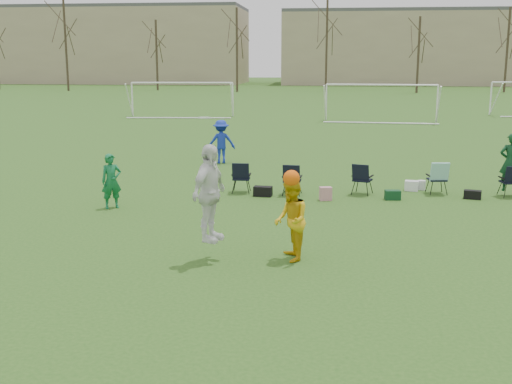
# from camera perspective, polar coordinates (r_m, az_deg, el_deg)

# --- Properties ---
(ground) EXTENTS (260.00, 260.00, 0.00)m
(ground) POSITION_cam_1_polar(r_m,az_deg,el_deg) (12.51, 3.26, -7.50)
(ground) COLOR #295219
(ground) RESTS_ON ground
(fielder_green_near) EXTENTS (0.67, 0.61, 1.54)m
(fielder_green_near) POSITION_cam_1_polar(r_m,az_deg,el_deg) (18.34, -12.73, 0.95)
(fielder_green_near) COLOR #126738
(fielder_green_near) RESTS_ON ground
(fielder_blue) EXTENTS (1.25, 0.92, 1.73)m
(fielder_blue) POSITION_cam_1_polar(r_m,az_deg,el_deg) (25.72, -3.12, 4.49)
(fielder_blue) COLOR #162EA9
(fielder_blue) RESTS_ON ground
(center_contest) EXTENTS (2.49, 1.37, 2.99)m
(center_contest) POSITION_cam_1_polar(r_m,az_deg,el_deg) (13.12, -0.87, -1.14)
(center_contest) COLOR white
(center_contest) RESTS_ON ground
(sideline_setup) EXTENTS (8.87, 2.20, 1.93)m
(sideline_setup) POSITION_cam_1_polar(r_m,az_deg,el_deg) (20.16, 12.41, 1.34)
(sideline_setup) COLOR #103A1F
(sideline_setup) RESTS_ON ground
(goal_left) EXTENTS (7.39, 0.76, 2.46)m
(goal_left) POSITION_cam_1_polar(r_m,az_deg,el_deg) (47.06, -6.58, 9.04)
(goal_left) COLOR white
(goal_left) RESTS_ON ground
(goal_mid) EXTENTS (7.40, 0.63, 2.46)m
(goal_mid) POSITION_cam_1_polar(r_m,az_deg,el_deg) (43.97, 11.07, 8.72)
(goal_mid) COLOR white
(goal_mid) RESTS_ON ground
(tree_line) EXTENTS (110.28, 3.28, 11.40)m
(tree_line) POSITION_cam_1_polar(r_m,az_deg,el_deg) (81.64, 6.45, 12.41)
(tree_line) COLOR #382B21
(tree_line) RESTS_ON ground
(building_row) EXTENTS (126.00, 16.00, 13.00)m
(building_row) POSITION_cam_1_polar(r_m,az_deg,el_deg) (107.98, 10.06, 12.62)
(building_row) COLOR tan
(building_row) RESTS_ON ground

